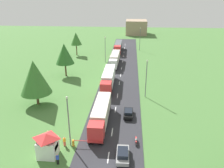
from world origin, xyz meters
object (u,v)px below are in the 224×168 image
(tree_maple, at_px, (35,77))
(person_lead, at_px, (48,135))
(tree_oak, at_px, (64,54))
(guard_booth, at_px, (47,145))
(person_second, at_px, (64,141))
(barrier_gate, at_px, (78,142))
(lamppost_fourth, at_px, (140,38))
(distant_building, at_px, (136,27))
(truck_lead, at_px, (101,113))
(person_third, at_px, (58,159))
(lamppost_third, at_px, (105,48))
(car_second, at_px, (128,113))
(tree_pine, at_px, (76,39))
(truck_second, at_px, (108,78))
(truck_fourth, at_px, (118,47))
(car_lead, at_px, (123,154))
(motorcycle_courier, at_px, (136,140))
(truck_third, at_px, (115,59))
(lamppost_second, at_px, (146,77))
(lamppost_lead, at_px, (69,119))

(tree_maple, bearing_deg, person_lead, -61.53)
(person_lead, xyz_separation_m, tree_oak, (-5.45, 29.79, 5.52))
(guard_booth, bearing_deg, person_second, 55.21)
(barrier_gate, height_order, lamppost_fourth, lamppost_fourth)
(distant_building, bearing_deg, person_lead, -98.42)
(tree_maple, bearing_deg, truck_lead, -24.77)
(person_third, relative_size, lamppost_third, 0.20)
(car_second, height_order, tree_pine, tree_pine)
(truck_second, height_order, lamppost_fourth, lamppost_fourth)
(car_second, height_order, tree_oak, tree_oak)
(person_second, bearing_deg, truck_second, 79.93)
(truck_fourth, distance_m, lamppost_third, 15.65)
(truck_second, height_order, truck_fourth, truck_second)
(car_lead, height_order, car_second, car_lead)
(lamppost_third, bearing_deg, lamppost_fourth, 56.48)
(person_third, distance_m, tree_maple, 20.55)
(guard_booth, bearing_deg, truck_lead, 55.30)
(car_lead, height_order, person_lead, person_lead)
(truck_lead, bearing_deg, guard_booth, -124.70)
(motorcycle_courier, distance_m, barrier_gate, 8.86)
(lamppost_third, height_order, distant_building, lamppost_third)
(lamppost_fourth, xyz_separation_m, distant_building, (-0.90, 40.48, -1.18))
(truck_lead, distance_m, car_lead, 10.10)
(truck_second, distance_m, lamppost_fourth, 41.02)
(truck_lead, bearing_deg, person_lead, -145.25)
(lamppost_fourth, bearing_deg, tree_oak, -123.34)
(truck_lead, relative_size, truck_second, 0.92)
(distant_building, bearing_deg, truck_third, -97.17)
(motorcycle_courier, bearing_deg, truck_second, 106.21)
(person_second, distance_m, lamppost_second, 23.29)
(motorcycle_courier, height_order, lamppost_third, lamppost_third)
(lamppost_third, bearing_deg, truck_third, -39.94)
(lamppost_second, bearing_deg, car_second, -111.77)
(barrier_gate, xyz_separation_m, person_second, (-2.11, -0.09, 0.14))
(truck_second, xyz_separation_m, lamppost_second, (8.86, -5.31, 2.56))
(truck_lead, distance_m, lamppost_lead, 8.03)
(person_third, distance_m, lamppost_second, 26.54)
(guard_booth, height_order, lamppost_third, lamppost_third)
(person_lead, xyz_separation_m, lamppost_second, (16.18, 17.40, 3.95))
(truck_fourth, xyz_separation_m, barrier_gate, (-2.44, -60.78, -1.43))
(car_second, relative_size, lamppost_fourth, 0.43)
(motorcycle_courier, distance_m, person_lead, 13.90)
(lamppost_fourth, bearing_deg, person_lead, -104.47)
(truck_fourth, relative_size, person_third, 8.37)
(person_lead, distance_m, tree_maple, 14.51)
(barrier_gate, xyz_separation_m, person_third, (-1.90, -4.13, 0.21))
(truck_lead, height_order, tree_maple, tree_maple)
(lamppost_third, bearing_deg, lamppost_second, -65.91)
(guard_booth, relative_size, person_third, 2.16)
(person_lead, height_order, lamppost_third, lamppost_third)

